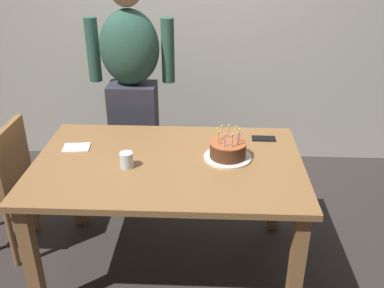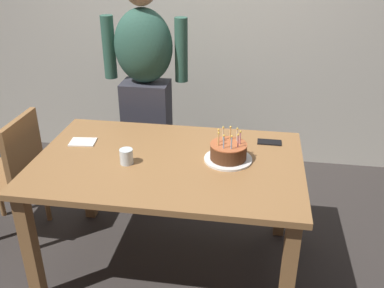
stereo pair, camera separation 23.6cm
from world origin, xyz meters
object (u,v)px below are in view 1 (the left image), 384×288
(water_glass_near, at_px, (127,160))
(cell_phone, at_px, (264,139))
(birthday_cake, at_px, (228,151))
(person_man_bearded, at_px, (132,90))
(napkin_stack, at_px, (77,148))
(dining_chair, at_px, (1,179))

(water_glass_near, xyz_separation_m, cell_phone, (0.78, 0.38, -0.04))
(birthday_cake, relative_size, person_man_bearded, 0.16)
(cell_phone, height_order, napkin_stack, same)
(water_glass_near, height_order, cell_phone, water_glass_near)
(cell_phone, bearing_deg, person_man_bearded, 151.84)
(cell_phone, distance_m, person_man_bearded, 1.02)
(water_glass_near, xyz_separation_m, person_man_bearded, (-0.11, 0.87, 0.09))
(birthday_cake, height_order, cell_phone, birthday_cake)
(birthday_cake, xyz_separation_m, napkin_stack, (-0.89, 0.08, -0.04))
(birthday_cake, xyz_separation_m, person_man_bearded, (-0.66, 0.74, 0.09))
(birthday_cake, relative_size, napkin_stack, 1.77)
(napkin_stack, height_order, person_man_bearded, person_man_bearded)
(water_glass_near, distance_m, cell_phone, 0.87)
(napkin_stack, bearing_deg, dining_chair, -179.01)
(cell_phone, bearing_deg, napkin_stack, -170.75)
(cell_phone, xyz_separation_m, dining_chair, (-1.62, -0.18, -0.23))
(water_glass_near, xyz_separation_m, dining_chair, (-0.84, 0.20, -0.27))
(water_glass_near, height_order, person_man_bearded, person_man_bearded)
(cell_phone, xyz_separation_m, person_man_bearded, (-0.89, 0.49, 0.13))
(cell_phone, relative_size, napkin_stack, 0.94)
(birthday_cake, bearing_deg, person_man_bearded, 131.65)
(napkin_stack, bearing_deg, water_glass_near, -31.66)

